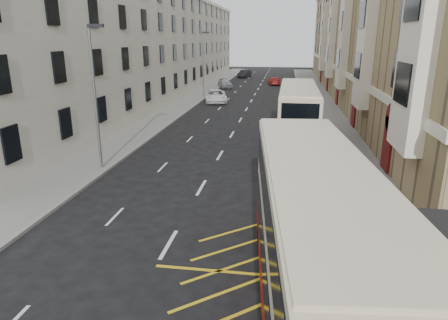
% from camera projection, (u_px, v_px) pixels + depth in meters
% --- Properties ---
extents(ground, '(200.00, 200.00, 0.00)m').
position_uv_depth(ground, '(129.00, 314.00, 11.23)').
color(ground, black).
rests_on(ground, ground).
extents(pavement_right, '(4.00, 120.00, 0.15)m').
position_uv_depth(pavement_right, '(325.00, 118.00, 38.40)').
color(pavement_right, slate).
rests_on(pavement_right, ground).
extents(pavement_left, '(3.00, 120.00, 0.15)m').
position_uv_depth(pavement_left, '(169.00, 113.00, 40.64)').
color(pavement_left, slate).
rests_on(pavement_left, ground).
extents(kerb_right, '(0.25, 120.00, 0.15)m').
position_uv_depth(kerb_right, '(304.00, 117.00, 38.69)').
color(kerb_right, gray).
rests_on(kerb_right, ground).
extents(kerb_left, '(0.25, 120.00, 0.15)m').
position_uv_depth(kerb_left, '(184.00, 114.00, 40.42)').
color(kerb_left, gray).
rests_on(kerb_left, ground).
extents(road_markings, '(10.00, 110.00, 0.01)m').
position_uv_depth(road_markings, '(254.00, 95.00, 53.75)').
color(road_markings, silver).
rests_on(road_markings, ground).
extents(terrace_right, '(10.75, 79.00, 15.25)m').
position_uv_depth(terrace_right, '(375.00, 37.00, 49.74)').
color(terrace_right, '#9C815B').
rests_on(terrace_right, ground).
extents(terrace_left, '(9.18, 79.00, 13.25)m').
position_uv_depth(terrace_left, '(157.00, 45.00, 54.25)').
color(terrace_left, beige).
rests_on(terrace_left, ground).
extents(guard_railing, '(0.06, 6.56, 1.01)m').
position_uv_depth(guard_railing, '(336.00, 215.00, 15.51)').
color(guard_railing, red).
rests_on(guard_railing, pavement_right).
extents(street_lamp_near, '(0.93, 0.18, 8.00)m').
position_uv_depth(street_lamp_near, '(95.00, 90.00, 22.12)').
color(street_lamp_near, slate).
rests_on(street_lamp_near, pavement_left).
extents(street_lamp_far, '(0.93, 0.18, 8.00)m').
position_uv_depth(street_lamp_far, '(203.00, 61.00, 50.47)').
color(street_lamp_far, slate).
rests_on(street_lamp_far, pavement_left).
extents(double_decker_front, '(3.70, 11.60, 4.55)m').
position_uv_depth(double_decker_front, '(314.00, 245.00, 10.33)').
color(double_decker_front, beige).
rests_on(double_decker_front, ground).
extents(double_decker_rear, '(2.58, 10.87, 4.33)m').
position_uv_depth(double_decker_rear, '(297.00, 117.00, 27.60)').
color(double_decker_rear, beige).
rests_on(double_decker_rear, ground).
extents(pedestrian_far, '(1.13, 0.67, 1.81)m').
position_uv_depth(pedestrian_far, '(353.00, 244.00, 12.87)').
color(pedestrian_far, black).
rests_on(pedestrian_far, pavement_right).
extents(white_van, '(3.50, 5.70, 1.47)m').
position_uv_depth(white_van, '(216.00, 96.00, 47.76)').
color(white_van, white).
rests_on(white_van, ground).
extents(car_silver, '(3.06, 4.71, 1.49)m').
position_uv_depth(car_silver, '(225.00, 83.00, 61.50)').
color(car_silver, '#9C9FA3').
rests_on(car_silver, ground).
extents(car_dark, '(2.52, 4.69, 1.47)m').
position_uv_depth(car_dark, '(244.00, 74.00, 77.23)').
color(car_dark, black).
rests_on(car_dark, ground).
extents(car_red, '(2.42, 4.62, 1.28)m').
position_uv_depth(car_red, '(274.00, 81.00, 65.62)').
color(car_red, maroon).
rests_on(car_red, ground).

